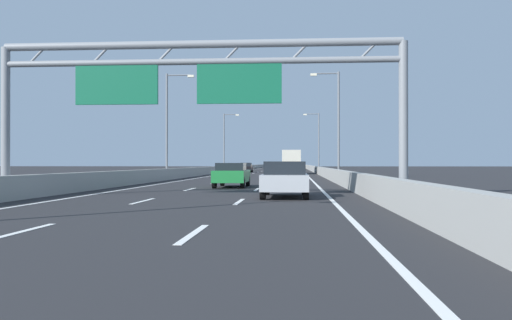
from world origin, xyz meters
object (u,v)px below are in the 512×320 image
Objects in this scene: green_car at (232,175)px; streetlamp_left_far at (225,139)px; silver_car at (285,179)px; blue_car at (293,166)px; black_car at (246,167)px; streetlamp_left_mid at (169,119)px; streetlamp_right_mid at (336,118)px; box_truck at (292,161)px; orange_car at (294,165)px; streetlamp_right_far at (317,138)px; sign_gantry at (194,79)px.

streetlamp_left_far is at bearing 97.74° from green_car.
blue_car is (0.03, 85.27, -0.03)m from silver_car.
green_car is 50.58m from black_car.
streetlamp_left_mid is 18.73m from green_car.
streetlamp_right_mid reaches higher than green_car.
streetlamp_left_mid is at bearing -115.09° from box_truck.
orange_car is 0.49× the size of box_truck.
black_car is at bearing 123.23° from box_truck.
orange_car is (0.31, 115.13, 0.04)m from silver_car.
silver_car is 1.02× the size of orange_car.
streetlamp_left_far is 1.10× the size of box_truck.
streetlamp_left_far is 2.13× the size of green_car.
streetlamp_right_far is 21.13m from blue_car.
streetlamp_left_far is (-14.93, 39.50, 0.00)m from streetlamp_right_mid.
streetlamp_left_mid reaches higher than orange_car.
streetlamp_right_mid is 89.76m from orange_car.
box_truck is (-0.00, 48.83, 0.93)m from silver_car.
streetlamp_left_far and streetlamp_right_far have the same top height.
streetlamp_right_far is 50.42m from orange_car.
streetlamp_left_mid and streetlamp_left_far have the same top height.
streetlamp_left_mid is 60.88m from blue_car.
streetlamp_left_far is 51.51m from orange_car.
streetlamp_right_far is at bearing -78.79° from blue_car.
sign_gantry reaches higher than green_car.
blue_car is at bearing -90.53° from orange_car.
blue_car is at bearing 93.84° from streetlamp_right_mid.
streetlamp_right_mid is at bearing 0.00° from streetlamp_left_mid.
silver_car reaches higher than black_car.
streetlamp_right_far is (0.00, 39.50, 0.00)m from streetlamp_right_mid.
silver_car is 85.27m from blue_car.
sign_gantry is 3.94× the size of orange_car.
streetlamp_right_far is 1.10× the size of box_truck.
streetlamp_right_mid is at bearing 81.03° from silver_car.
streetlamp_left_far reaches higher than orange_car.
green_car is at bearing -65.21° from streetlamp_left_mid.
green_car is 76.26m from blue_car.
orange_car is 0.96× the size of black_car.
blue_car is (3.32, 76.18, -0.01)m from green_car.
streetlamp_right_mid is at bearing -87.62° from orange_car.
streetlamp_right_mid reaches higher than blue_car.
streetlamp_left_far is at bearing 90.00° from streetlamp_left_mid.
sign_gantry is 1.74× the size of streetlamp_right_mid.
streetlamp_left_far reaches higher than sign_gantry.
box_truck is at bearing 85.28° from green_car.
streetlamp_left_mid is at bearing 114.79° from green_car.
blue_car is at bearing 101.21° from streetlamp_right_far.
streetlamp_right_far is at bearing 69.29° from streetlamp_left_mid.
streetlamp_right_mid is at bearing 73.88° from sign_gantry.
orange_car reaches higher than green_car.
sign_gantry is 66.44m from streetlamp_left_far.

